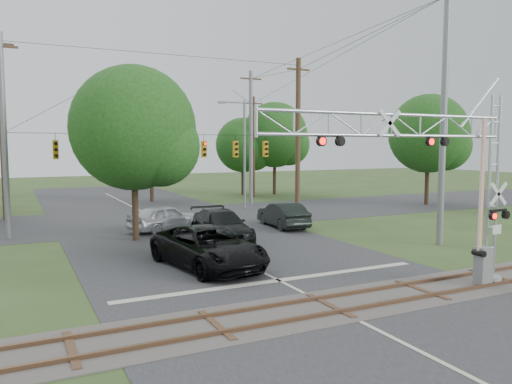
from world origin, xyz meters
name	(u,v)px	position (x,y,z in m)	size (l,w,h in m)	color
ground	(369,327)	(0.00, 0.00, 0.00)	(160.00, 160.00, 0.00)	#2E431E
road_main	(233,258)	(0.00, 10.00, 0.01)	(14.00, 90.00, 0.02)	#29282B
road_cross	(156,219)	(0.00, 24.00, 0.01)	(90.00, 12.00, 0.02)	#29282B
railroad_track	(330,306)	(0.00, 2.00, 0.03)	(90.00, 3.20, 0.17)	#48433E
crossing_gantry	(434,170)	(4.06, 1.64, 4.41)	(10.51, 0.91, 7.14)	gray
traffic_signal_span	(183,140)	(0.88, 20.00, 5.61)	(19.34, 0.36, 11.50)	gray
pickup_black	(208,247)	(-1.71, 8.74, 0.89)	(2.95, 6.40, 1.78)	black
car_dark	(221,226)	(1.09, 14.13, 0.86)	(2.40, 5.89, 1.71)	black
sedan_silver	(165,218)	(-0.74, 18.86, 0.82)	(1.93, 4.79, 1.63)	#BABBC3
suv_dark	(283,215)	(6.47, 16.75, 0.81)	(1.72, 4.92, 1.62)	black
streetlight	(243,149)	(7.92, 26.19, 5.01)	(2.39, 0.25, 8.96)	gray
utility_poles	(196,132)	(2.36, 21.80, 6.21)	(26.52, 27.24, 13.60)	#463020
treeline	(153,138)	(1.73, 30.84, 5.92)	(54.64, 27.58, 9.96)	#382719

